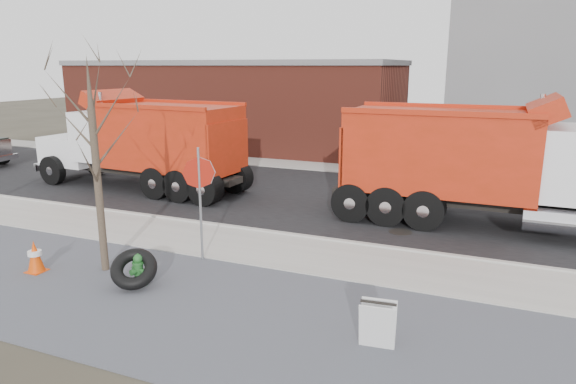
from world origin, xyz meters
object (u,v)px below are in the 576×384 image
at_px(dump_truck_red_b, 144,141).
at_px(stop_sign, 200,185).
at_px(dump_truck_red_a, 487,161).
at_px(sandwich_board, 377,325).
at_px(fire_hydrant, 139,271).
at_px(truck_tire, 134,269).

bearing_deg(dump_truck_red_b, stop_sign, 140.38).
height_order(stop_sign, dump_truck_red_a, dump_truck_red_a).
bearing_deg(sandwich_board, dump_truck_red_b, 137.79).
xyz_separation_m(fire_hydrant, stop_sign, (0.52, 1.90, 1.66)).
relative_size(fire_hydrant, stop_sign, 0.26).
relative_size(sandwich_board, dump_truck_red_b, 0.09).
bearing_deg(stop_sign, dump_truck_red_a, 31.69).
xyz_separation_m(truck_tire, stop_sign, (0.53, 2.05, 1.55)).
bearing_deg(truck_tire, fire_hydrant, 87.98).
relative_size(fire_hydrant, sandwich_board, 0.87).
xyz_separation_m(fire_hydrant, dump_truck_red_b, (-5.88, 7.93, 1.65)).
relative_size(fire_hydrant, dump_truck_red_b, 0.08).
height_order(truck_tire, dump_truck_red_a, dump_truck_red_a).
xyz_separation_m(stop_sign, dump_truck_red_a, (6.56, 5.98, 0.06)).
distance_m(dump_truck_red_a, dump_truck_red_b, 12.96).
relative_size(fire_hydrant, truck_tire, 0.56).
relative_size(stop_sign, dump_truck_red_b, 0.31).
bearing_deg(truck_tire, dump_truck_red_a, 48.57).
height_order(truck_tire, dump_truck_red_b, dump_truck_red_b).
bearing_deg(sandwich_board, truck_tire, 169.70).
bearing_deg(stop_sign, truck_tire, -115.10).
bearing_deg(dump_truck_red_b, sandwich_board, 147.30).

